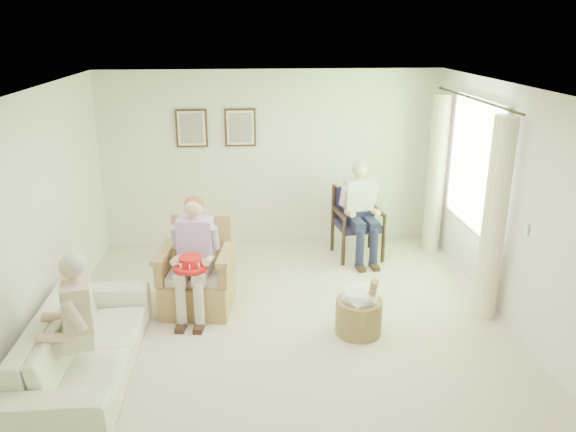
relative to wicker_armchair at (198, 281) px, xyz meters
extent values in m
plane|color=beige|center=(0.99, -0.65, -0.33)|extent=(5.50, 5.50, 0.00)
cube|color=silver|center=(0.99, 2.10, 0.97)|extent=(5.00, 0.04, 2.60)
cube|color=silver|center=(0.99, -3.40, 0.97)|extent=(5.00, 0.04, 2.60)
cube|color=silver|center=(-1.51, -0.65, 0.97)|extent=(0.04, 5.50, 2.60)
cube|color=silver|center=(3.49, -0.65, 0.97)|extent=(0.04, 5.50, 2.60)
cube|color=white|center=(0.99, -0.65, 2.27)|extent=(5.00, 5.50, 0.02)
cube|color=#2D6B23|center=(3.46, 0.55, 1.22)|extent=(0.02, 1.40, 1.50)
cube|color=white|center=(3.45, 0.55, 2.00)|extent=(0.04, 1.52, 0.06)
cube|color=white|center=(3.45, 0.55, 0.44)|extent=(0.04, 1.52, 0.06)
cylinder|color=#382114|center=(3.36, 0.55, 2.02)|extent=(0.03, 2.50, 0.03)
cylinder|color=beige|center=(3.32, -0.43, 0.82)|extent=(0.34, 0.34, 2.30)
cylinder|color=beige|center=(3.32, 1.53, 0.82)|extent=(0.34, 0.34, 2.30)
cube|color=#382114|center=(-0.16, 2.07, 1.45)|extent=(0.45, 0.03, 0.55)
cube|color=silver|center=(-0.16, 2.04, 1.45)|extent=(0.39, 0.01, 0.49)
cube|color=tan|center=(-0.16, 2.04, 1.45)|extent=(0.33, 0.01, 0.43)
cube|color=#382114|center=(0.54, 2.07, 1.45)|extent=(0.45, 0.03, 0.55)
cube|color=silver|center=(0.54, 2.04, 1.45)|extent=(0.39, 0.01, 0.49)
cube|color=tan|center=(0.54, 2.04, 1.45)|extent=(0.33, 0.01, 0.43)
cube|color=#B17E54|center=(0.00, -0.04, -0.13)|extent=(0.78, 0.76, 0.41)
cube|color=beige|center=(0.00, -0.06, 0.13)|extent=(0.60, 0.58, 0.10)
cube|color=#B17E54|center=(0.00, 0.29, 0.41)|extent=(0.72, 0.22, 0.61)
cube|color=#B17E54|center=(-0.36, -0.04, 0.23)|extent=(0.10, 0.70, 0.29)
cube|color=#B17E54|center=(0.36, -0.04, 0.23)|extent=(0.10, 0.70, 0.29)
cylinder|color=black|center=(1.88, 1.10, -0.12)|extent=(0.05, 0.05, 0.43)
cylinder|color=black|center=(2.47, 1.10, -0.12)|extent=(0.05, 0.05, 0.43)
cylinder|color=black|center=(1.88, 1.65, -0.12)|extent=(0.05, 0.05, 0.43)
cylinder|color=black|center=(2.47, 1.65, -0.12)|extent=(0.05, 0.05, 0.43)
cube|color=#1F1937|center=(2.18, 1.37, 0.15)|extent=(0.57, 0.55, 0.10)
cube|color=#1F1937|center=(2.18, 1.64, 0.41)|extent=(0.53, 0.07, 0.49)
imported|color=white|center=(-0.96, -1.31, -0.01)|extent=(2.24, 0.88, 0.65)
cube|color=#C3B19D|center=(0.00, -0.06, 0.28)|extent=(0.40, 0.26, 0.16)
cube|color=#BF99D8|center=(0.00, -0.04, 0.56)|extent=(0.39, 0.24, 0.46)
sphere|color=#DDAD8E|center=(0.00, -0.05, 0.93)|extent=(0.21, 0.21, 0.21)
ellipsoid|color=brown|center=(0.00, -0.03, 0.96)|extent=(0.22, 0.22, 0.18)
cube|color=#C3B19D|center=(-0.10, -0.28, 0.23)|extent=(0.14, 0.44, 0.13)
cube|color=#C3B19D|center=(0.10, -0.28, 0.23)|extent=(0.14, 0.44, 0.13)
cylinder|color=#C3B19D|center=(-0.10, -0.48, -0.04)|extent=(0.12, 0.12, 0.52)
cylinder|color=#C3B19D|center=(0.10, -0.48, -0.04)|extent=(0.12, 0.12, 0.52)
cube|color=#1B1C3C|center=(2.18, 1.37, 0.30)|extent=(0.40, 0.26, 0.16)
cube|color=white|center=(2.18, 1.39, 0.58)|extent=(0.39, 0.24, 0.46)
sphere|color=#DDAD8E|center=(2.18, 1.38, 0.95)|extent=(0.21, 0.21, 0.21)
ellipsoid|color=#B7B2AD|center=(2.18, 1.41, 0.98)|extent=(0.22, 0.22, 0.18)
cube|color=#1B1C3C|center=(2.08, 1.15, 0.25)|extent=(0.14, 0.44, 0.13)
cube|color=#1B1C3C|center=(2.28, 1.15, 0.25)|extent=(0.14, 0.44, 0.13)
cylinder|color=#1B1C3C|center=(2.08, 0.95, -0.03)|extent=(0.12, 0.12, 0.54)
cylinder|color=#1B1C3C|center=(2.28, 0.95, -0.03)|extent=(0.12, 0.12, 0.54)
cube|color=beige|center=(-0.96, -1.47, 0.23)|extent=(0.42, 0.26, 0.16)
cube|color=#BEA593|center=(-0.96, -1.45, 0.51)|extent=(0.41, 0.24, 0.46)
sphere|color=#DDAD8E|center=(-0.96, -1.46, 0.88)|extent=(0.21, 0.21, 0.21)
ellipsoid|color=#B7B2AD|center=(-0.96, -1.44, 0.90)|extent=(0.22, 0.22, 0.18)
cube|color=beige|center=(-1.06, -1.69, 0.18)|extent=(0.14, 0.44, 0.13)
cube|color=beige|center=(-0.86, -1.69, 0.18)|extent=(0.14, 0.44, 0.13)
cylinder|color=beige|center=(-1.06, -1.89, -0.07)|extent=(0.12, 0.12, 0.46)
cylinder|color=beige|center=(-0.86, -1.89, -0.07)|extent=(0.12, 0.12, 0.46)
cylinder|color=red|center=(-0.04, -0.34, 0.33)|extent=(0.38, 0.38, 0.04)
cylinder|color=red|center=(-0.04, -0.34, 0.39)|extent=(0.25, 0.25, 0.12)
cube|color=white|center=(0.09, -0.34, 0.39)|extent=(0.04, 0.01, 0.05)
cube|color=white|center=(0.06, -0.25, 0.39)|extent=(0.04, 0.04, 0.05)
cube|color=white|center=(-0.04, -0.21, 0.39)|extent=(0.01, 0.05, 0.05)
cube|color=white|center=(-0.13, -0.25, 0.39)|extent=(0.04, 0.04, 0.05)
cube|color=white|center=(-0.16, -0.34, 0.39)|extent=(0.04, 0.01, 0.05)
cube|color=white|center=(-0.13, -0.43, 0.39)|extent=(0.04, 0.04, 0.05)
cube|color=white|center=(-0.04, -0.47, 0.39)|extent=(0.01, 0.04, 0.05)
cube|color=white|center=(0.06, -0.43, 0.39)|extent=(0.04, 0.04, 0.05)
cylinder|color=tan|center=(1.78, -0.74, -0.14)|extent=(0.67, 0.67, 0.39)
ellipsoid|color=white|center=(1.78, -0.74, 0.12)|extent=(0.45, 0.45, 0.27)
cylinder|color=#A57F56|center=(1.89, -0.80, 0.12)|extent=(0.20, 0.36, 0.58)
camera|label=1|loc=(0.59, -6.07, 2.87)|focal=35.00mm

